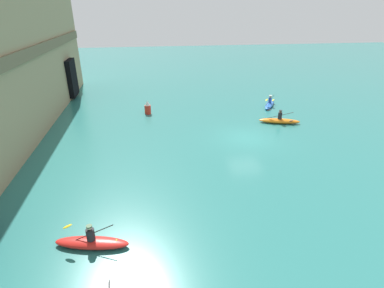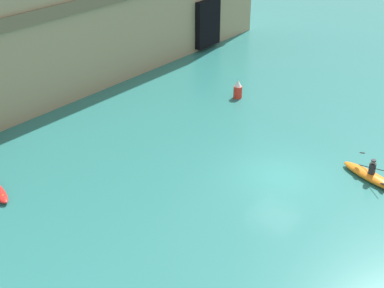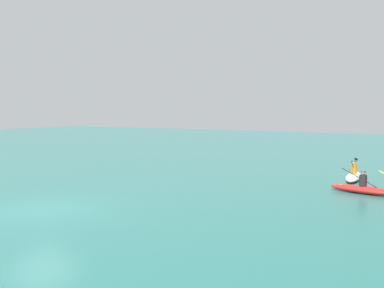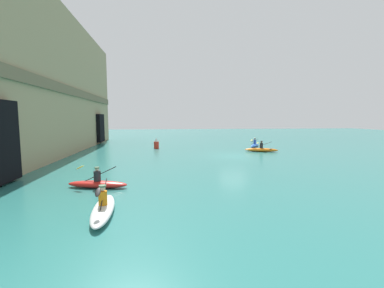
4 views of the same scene
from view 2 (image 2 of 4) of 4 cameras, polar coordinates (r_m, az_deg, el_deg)
The scene contains 3 objects.
ground_plane at distance 27.47m, azimuth 9.15°, elevation -3.44°, with size 120.00×120.00×0.00m, color #28706B.
kayak_orange at distance 28.21m, azimuth 18.54°, elevation -3.23°, with size 1.74×3.48×1.15m.
marker_buoy at distance 35.84m, azimuth 4.91°, elevation 5.81°, with size 0.58×0.58×1.25m.
Camera 2 is at (-20.60, -11.06, 14.42)m, focal length 50.00 mm.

